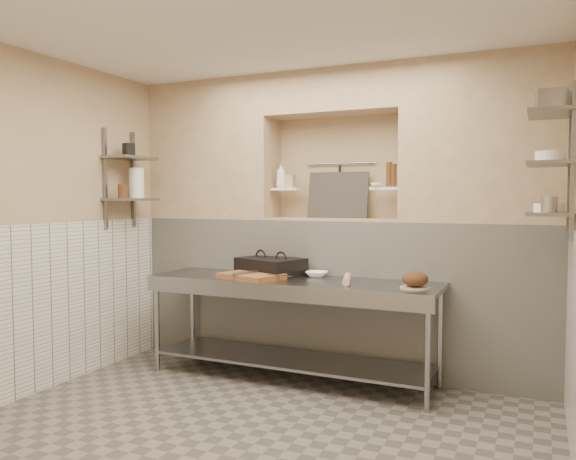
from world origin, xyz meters
The scene contains 46 objects.
floor centered at (0.00, 0.00, -0.05)m, with size 4.00×3.90×0.10m, color #69635D.
ceiling centered at (0.00, 0.00, 2.85)m, with size 4.00×3.90×0.10m, color silver.
wall_left centered at (-2.05, 0.00, 1.40)m, with size 0.10×3.90×2.80m, color tan.
wall_back centered at (0.00, 2.00, 1.40)m, with size 4.00×0.10×2.80m, color tan.
backwall_lower centered at (0.00, 1.75, 0.70)m, with size 4.00×0.40×1.40m, color silver.
alcove_sill centered at (0.00, 1.75, 1.41)m, with size 1.30×0.40×0.02m, color tan.
backwall_pillar_left centered at (-1.33, 1.75, 2.10)m, with size 1.35×0.40×1.40m, color tan.
backwall_pillar_right centered at (1.33, 1.75, 2.10)m, with size 1.35×0.40×1.40m, color tan.
backwall_header centered at (0.00, 1.75, 2.60)m, with size 1.30×0.40×0.40m, color tan.
wainscot_left centered at (-1.99, 0.00, 0.70)m, with size 0.02×3.90×1.40m, color silver.
alcove_shelf_left centered at (-0.50, 1.75, 1.70)m, with size 0.28×0.16×0.03m, color white.
alcove_shelf_right centered at (0.50, 1.75, 1.70)m, with size 0.28×0.16×0.03m, color white.
utensil_rail centered at (0.00, 1.92, 1.95)m, with size 0.02×0.02×0.70m, color gray.
hanging_steel centered at (0.00, 1.90, 1.78)m, with size 0.02×0.02×0.30m, color black.
splash_panel centered at (0.00, 1.85, 1.64)m, with size 0.60×0.02×0.45m, color #383330.
shelf_rail_left_a centered at (-1.98, 1.25, 1.80)m, with size 0.03×0.03×0.95m, color slate.
shelf_rail_left_b centered at (-1.98, 0.85, 1.80)m, with size 0.03×0.03×0.95m, color slate.
wall_shelf_left_lower centered at (-1.84, 1.05, 1.60)m, with size 0.30×0.50×0.03m, color slate.
wall_shelf_left_upper centered at (-1.84, 1.05, 2.00)m, with size 0.30×0.50×0.03m, color slate.
shelf_rail_right_a centered at (1.98, 1.25, 1.85)m, with size 0.03×0.03×1.05m, color slate.
shelf_rail_right_b centered at (1.98, 0.85, 1.85)m, with size 0.03×0.03×1.05m, color slate.
wall_shelf_right_lower centered at (1.84, 1.05, 1.50)m, with size 0.30×0.50×0.03m, color slate.
wall_shelf_right_mid centered at (1.84, 1.05, 1.85)m, with size 0.30×0.50×0.03m, color slate.
wall_shelf_right_upper centered at (1.84, 1.05, 2.20)m, with size 0.30×0.50×0.03m, color slate.
prep_table centered at (-0.20, 1.18, 0.64)m, with size 2.60×0.70×0.90m.
panini_press centered at (-0.49, 1.38, 0.98)m, with size 0.68×0.58×0.16m.
cutting_board centered at (-0.54, 1.07, 0.92)m, with size 0.53×0.37×0.05m, color brown.
knife_blade centered at (-0.25, 1.05, 0.95)m, with size 0.24×0.03×0.01m, color gray.
tongs centered at (-0.56, 1.00, 0.96)m, with size 0.03×0.03×0.29m, color gray.
mixing_bowl centered at (-0.05, 1.42, 0.92)m, with size 0.20×0.20×0.05m, color white.
rolling_pin centered at (0.32, 1.18, 0.93)m, with size 0.06×0.06×0.40m, color tan.
bread_board centered at (0.90, 1.12, 0.91)m, with size 0.24×0.24×0.01m, color tan.
bread_loaf centered at (0.90, 1.12, 0.98)m, with size 0.21×0.21×0.12m, color #4C2D19.
bottle_soap centered at (-0.54, 1.71, 1.84)m, with size 0.09×0.10×0.25m, color white.
jar_alcove centered at (-0.47, 1.76, 1.78)m, with size 0.08×0.08×0.13m, color tan.
bowl_alcove centered at (0.43, 1.70, 1.73)m, with size 0.13×0.13×0.04m, color white.
condiment_a centered at (0.57, 1.74, 1.82)m, with size 0.06×0.06×0.21m, color #4B2C16.
condiment_b centered at (0.53, 1.73, 1.82)m, with size 0.06×0.06×0.22m, color #4B2C16.
condiment_c centered at (0.64, 1.75, 1.77)m, with size 0.07×0.07×0.11m, color white.
jug_left centered at (-1.84, 1.13, 1.76)m, with size 0.15×0.15×0.29m, color white.
jar_left centered at (-1.84, 0.93, 1.68)m, with size 0.09×0.09×0.13m, color #4B2C16.
box_left_upper centered at (-1.84, 1.03, 2.08)m, with size 0.09×0.09×0.13m, color black.
bowl_right centered at (1.84, 1.07, 1.54)m, with size 0.20×0.20×0.06m, color white.
canister_right centered at (1.84, 0.99, 1.57)m, with size 0.11×0.11×0.11m, color gray.
bowl_right_mid centered at (1.84, 1.03, 1.90)m, with size 0.20×0.20×0.07m, color white.
basket_right centered at (1.84, 1.12, 2.29)m, with size 0.20×0.24×0.15m, color gray.
Camera 1 is at (1.79, -3.29, 1.61)m, focal length 35.00 mm.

